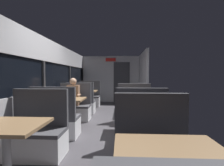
{
  "coord_description": "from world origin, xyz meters",
  "views": [
    {
      "loc": [
        0.5,
        -3.97,
        1.33
      ],
      "look_at": [
        0.18,
        2.01,
        1.06
      ],
      "focal_mm": 26.09,
      "sensor_mm": 36.0,
      "label": 1
    }
  ],
  "objects": [
    {
      "name": "bench_rear_aisle_facing_end",
      "position": [
        0.89,
        -0.77,
        0.33
      ],
      "size": [
        0.95,
        0.5,
        1.1
      ],
      "color": "silver",
      "rests_on": "ground_plane"
    },
    {
      "name": "dining_table_mid_window",
      "position": [
        -0.89,
        0.13,
        0.64
      ],
      "size": [
        0.9,
        0.7,
        0.74
      ],
      "color": "#9E9EA3",
      "rests_on": "ground_plane"
    },
    {
      "name": "carriage_end_bulkhead",
      "position": [
        0.06,
        4.19,
        1.14
      ],
      "size": [
        2.9,
        0.11,
        2.3
      ],
      "color": "#B2B2B7",
      "rests_on": "ground_plane"
    },
    {
      "name": "carriage_aisle_panel_right",
      "position": [
        1.45,
        3.0,
        1.15
      ],
      "size": [
        0.08,
        2.4,
        2.3
      ],
      "primitive_type": "cube",
      "color": "#B2B2B7",
      "rests_on": "ground_plane"
    },
    {
      "name": "bench_mid_window_facing_end",
      "position": [
        -0.89,
        -0.57,
        0.33
      ],
      "size": [
        0.95,
        0.5,
        1.1
      ],
      "color": "silver",
      "rests_on": "ground_plane"
    },
    {
      "name": "seated_passenger",
      "position": [
        -0.89,
        0.76,
        0.54
      ],
      "size": [
        0.47,
        0.55,
        1.26
      ],
      "color": "#26262D",
      "rests_on": "ground_plane"
    },
    {
      "name": "bench_mid_window_facing_entry",
      "position": [
        -0.89,
        0.83,
        0.33
      ],
      "size": [
        0.95,
        0.5,
        1.1
      ],
      "color": "silver",
      "rests_on": "ground_plane"
    },
    {
      "name": "bench_far_window_facing_end",
      "position": [
        -0.89,
        1.66,
        0.33
      ],
      "size": [
        0.95,
        0.5,
        1.1
      ],
      "color": "silver",
      "rests_on": "ground_plane"
    },
    {
      "name": "carriage_window_panel_left",
      "position": [
        -1.45,
        0.0,
        1.11
      ],
      "size": [
        0.09,
        8.48,
        2.3
      ],
      "color": "#B2B2B7",
      "rests_on": "ground_plane"
    },
    {
      "name": "bench_near_window_facing_entry",
      "position": [
        -0.89,
        -1.39,
        0.33
      ],
      "size": [
        0.95,
        0.5,
        1.1
      ],
      "color": "silver",
      "rests_on": "ground_plane"
    },
    {
      "name": "dining_table_far_window",
      "position": [
        -0.89,
        2.36,
        0.64
      ],
      "size": [
        0.9,
        0.7,
        0.74
      ],
      "color": "#9E9EA3",
      "rests_on": "ground_plane"
    },
    {
      "name": "dining_table_rear_aisle",
      "position": [
        0.89,
        -0.07,
        0.64
      ],
      "size": [
        0.9,
        0.7,
        0.74
      ],
      "color": "#9E9EA3",
      "rests_on": "ground_plane"
    },
    {
      "name": "ground_plane",
      "position": [
        0.0,
        0.0,
        -0.01
      ],
      "size": [
        3.3,
        9.2,
        0.02
      ],
      "primitive_type": "cube",
      "color": "#423F44"
    },
    {
      "name": "bench_far_window_facing_entry",
      "position": [
        -0.89,
        3.05,
        0.33
      ],
      "size": [
        0.95,
        0.5,
        1.1
      ],
      "color": "silver",
      "rests_on": "ground_plane"
    },
    {
      "name": "dining_table_near_window",
      "position": [
        -0.89,
        -2.09,
        0.64
      ],
      "size": [
        0.9,
        0.7,
        0.74
      ],
      "color": "#9E9EA3",
      "rests_on": "ground_plane"
    },
    {
      "name": "bench_rear_aisle_facing_entry",
      "position": [
        0.89,
        0.63,
        0.33
      ],
      "size": [
        0.95,
        0.5,
        1.1
      ],
      "color": "silver",
      "rests_on": "ground_plane"
    },
    {
      "name": "bench_front_aisle_facing_entry",
      "position": [
        0.89,
        -1.99,
        0.33
      ],
      "size": [
        0.95,
        0.5,
        1.1
      ],
      "color": "silver",
      "rests_on": "ground_plane"
    },
    {
      "name": "dining_table_front_aisle",
      "position": [
        0.89,
        -2.69,
        0.64
      ],
      "size": [
        0.9,
        0.7,
        0.74
      ],
      "color": "#9E9EA3",
      "rests_on": "ground_plane"
    }
  ]
}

